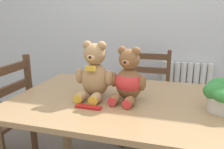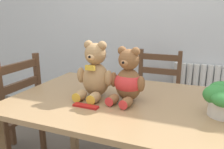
# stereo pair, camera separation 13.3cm
# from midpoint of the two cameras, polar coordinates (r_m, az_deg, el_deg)

# --- Properties ---
(wall_back) EXTENTS (8.00, 0.04, 2.60)m
(wall_back) POSITION_cam_midpoint_polar(r_m,az_deg,el_deg) (2.56, 15.40, 15.25)
(wall_back) COLOR silver
(wall_back) RESTS_ON ground_plane
(radiator) EXTENTS (0.55, 0.10, 0.77)m
(radiator) POSITION_cam_midpoint_polar(r_m,az_deg,el_deg) (2.64, 22.64, -6.48)
(radiator) COLOR white
(radiator) RESTS_ON ground_plane
(dining_table) EXTENTS (1.42, 0.92, 0.77)m
(dining_table) POSITION_cam_midpoint_polar(r_m,az_deg,el_deg) (1.39, 6.98, -10.32)
(dining_table) COLOR #9E7A51
(dining_table) RESTS_ON ground_plane
(wooden_chair_behind) EXTENTS (0.44, 0.44, 0.93)m
(wooden_chair_behind) POSITION_cam_midpoint_polar(r_m,az_deg,el_deg) (2.28, 12.91, -6.26)
(wooden_chair_behind) COLOR brown
(wooden_chair_behind) RESTS_ON ground_plane
(wooden_chair_side) EXTENTS (0.42, 0.44, 0.96)m
(wooden_chair_side) POSITION_cam_midpoint_polar(r_m,az_deg,el_deg) (2.03, -23.13, -9.22)
(wooden_chair_side) COLOR brown
(wooden_chair_side) RESTS_ON ground_plane
(teddy_bear_left) EXTENTS (0.24, 0.24, 0.35)m
(teddy_bear_left) POSITION_cam_midpoint_polar(r_m,az_deg,el_deg) (1.35, -1.72, 0.32)
(teddy_bear_left) COLOR tan
(teddy_bear_left) RESTS_ON dining_table
(teddy_bear_right) EXTENTS (0.23, 0.25, 0.33)m
(teddy_bear_right) POSITION_cam_midpoint_polar(r_m,az_deg,el_deg) (1.30, 7.03, -1.42)
(teddy_bear_right) COLOR brown
(teddy_bear_right) RESTS_ON dining_table
(potted_plant) EXTENTS (0.18, 0.20, 0.17)m
(potted_plant) POSITION_cam_midpoint_polar(r_m,az_deg,el_deg) (1.26, 29.62, -5.61)
(potted_plant) COLOR beige
(potted_plant) RESTS_ON dining_table
(chocolate_bar) EXTENTS (0.15, 0.04, 0.01)m
(chocolate_bar) POSITION_cam_midpoint_polar(r_m,az_deg,el_deg) (1.23, -3.80, -8.28)
(chocolate_bar) COLOR red
(chocolate_bar) RESTS_ON dining_table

